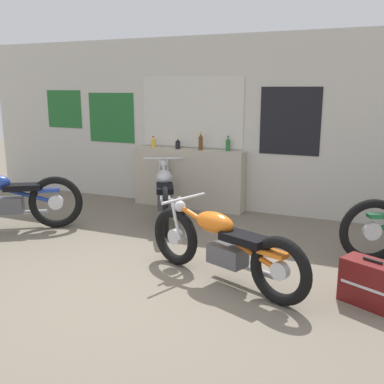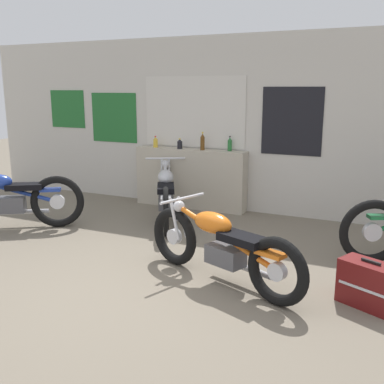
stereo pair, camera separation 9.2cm
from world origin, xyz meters
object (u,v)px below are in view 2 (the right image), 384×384
Objects in this scene: motorcycle_orange at (221,246)px; motorcycle_blue at (4,199)px; hard_case_darkred at (369,285)px; bottle_center at (203,142)px; bottle_leftmost at (156,142)px; motorcycle_silver at (166,193)px; bottle_right_center at (230,144)px; bottle_left_center at (180,144)px.

motorcycle_blue is at bearing 173.03° from motorcycle_orange.
bottle_center is at bearing 137.52° from hard_case_darkred.
motorcycle_orange is 3.35× the size of hard_case_darkred.
bottle_leftmost is at bearing 145.20° from hard_case_darkred.
bottle_leftmost is 0.10× the size of motorcycle_orange.
motorcycle_silver is (-1.56, 1.76, 0.03)m from motorcycle_orange.
hard_case_darkred is (4.88, -0.35, -0.23)m from motorcycle_blue.
bottle_leftmost is 4.50m from hard_case_darkred.
hard_case_darkred is at bearing -34.80° from bottle_leftmost.
bottle_center is at bearing 117.02° from motorcycle_orange.
bottle_right_center is 0.41× the size of hard_case_darkred.
bottle_left_center reaches higher than motorcycle_blue.
bottle_left_center is 4.13m from hard_case_darkred.
bottle_left_center is 1.06m from motorcycle_silver.
motorcycle_blue is 3.25× the size of hard_case_darkred.
bottle_right_center is 3.48m from motorcycle_blue.
bottle_center is 0.50× the size of hard_case_darkred.
motorcycle_blue is 0.98× the size of motorcycle_silver.
hard_case_darkred is (3.63, -2.52, -0.87)m from bottle_leftmost.
motorcycle_orange is at bearing -177.16° from hard_case_darkred.
hard_case_darkred is at bearing -48.38° from bottle_right_center.
bottle_center is 0.15× the size of motorcycle_blue.
bottle_left_center is 3.18m from motorcycle_orange.
motorcycle_silver is at bearing -52.83° from bottle_leftmost.
bottle_right_center is at bearing 53.58° from motorcycle_silver.
bottle_leftmost reaches higher than motorcycle_blue.
motorcycle_silver is 3.45m from hard_case_darkred.
bottle_right_center reaches higher than motorcycle_silver.
bottle_right_center reaches higher than motorcycle_blue.
bottle_center is at bearing -169.27° from bottle_right_center.
bottle_leftmost is 0.65× the size of bottle_center.
bottle_right_center is at bearing 131.62° from hard_case_darkred.
motorcycle_blue is at bearing -119.98° from bottle_leftmost.
bottle_right_center is 1.32m from motorcycle_silver.
bottle_right_center is 3.60m from hard_case_darkred.
hard_case_darkred is at bearing -4.10° from motorcycle_blue.
bottle_center is 0.45m from bottle_right_center.
bottle_right_center is at bearing 108.26° from motorcycle_orange.
bottle_leftmost is 0.10× the size of motorcycle_silver.
bottle_leftmost is 1.23m from motorcycle_silver.
motorcycle_orange is at bearing -62.98° from bottle_center.
motorcycle_blue is at bearing -138.60° from bottle_right_center.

